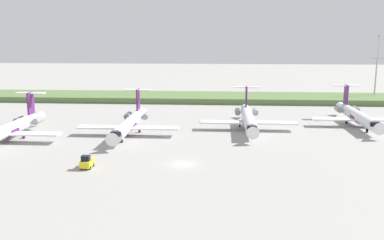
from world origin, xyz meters
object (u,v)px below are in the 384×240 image
(regional_jet_second, at_px, (10,129))
(baggage_tug, at_px, (87,162))
(regional_jet_fifth, at_px, (357,115))
(antenna_mast, at_px, (376,74))
(regional_jet_third, at_px, (130,123))
(regional_jet_fourth, at_px, (248,118))

(regional_jet_second, bearing_deg, baggage_tug, -39.11)
(regional_jet_fifth, bearing_deg, antenna_mast, 66.33)
(regional_jet_fifth, bearing_deg, regional_jet_third, -166.23)
(regional_jet_fifth, distance_m, antenna_mast, 49.23)
(regional_jet_fifth, relative_size, baggage_tug, 9.69)
(regional_jet_fifth, relative_size, antenna_mast, 1.39)
(regional_jet_fifth, height_order, antenna_mast, antenna_mast)
(regional_jet_second, bearing_deg, regional_jet_fifth, 14.90)
(regional_jet_third, distance_m, antenna_mast, 94.35)
(antenna_mast, bearing_deg, regional_jet_fifth, -113.67)
(regional_jet_fourth, xyz_separation_m, baggage_tug, (-29.03, -33.38, -1.53))
(regional_jet_second, bearing_deg, antenna_mast, 33.74)
(regional_jet_second, height_order, regional_jet_fifth, same)
(regional_jet_second, relative_size, regional_jet_fourth, 1.00)
(regional_jet_fourth, height_order, antenna_mast, antenna_mast)
(regional_jet_second, distance_m, regional_jet_fourth, 53.59)
(regional_jet_second, distance_m, regional_jet_third, 25.29)
(regional_jet_fourth, relative_size, regional_jet_fifth, 1.00)
(regional_jet_third, bearing_deg, regional_jet_fifth, 13.77)
(regional_jet_second, height_order, antenna_mast, antenna_mast)
(regional_jet_third, distance_m, regional_jet_fourth, 28.31)
(regional_jet_third, bearing_deg, antenna_mast, 38.07)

